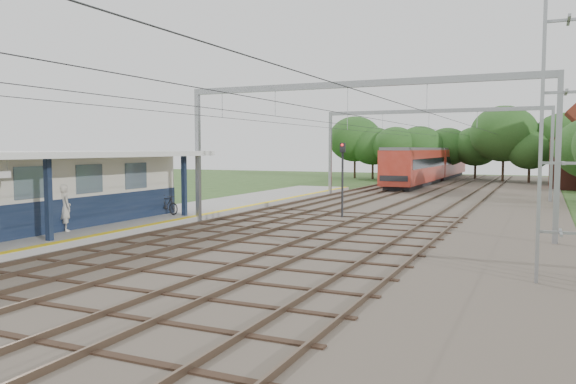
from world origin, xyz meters
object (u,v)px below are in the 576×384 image
Objects in this scene: train at (432,163)px; signal_post at (342,172)px; bicycle at (167,205)px; person at (65,208)px.

train is 37.96m from signal_post.
signal_post reaches higher than bicycle.
signal_post is (1.85, -37.91, 0.45)m from train.
person is 14.52m from signal_post.
person is at bearing -168.52° from bicycle.
bicycle is 0.42× the size of signal_post.
bicycle is 9.80m from signal_post.
train is at bearing -74.00° from person.
signal_post is at bearing -47.48° from bicycle.
person reaches higher than bicycle.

